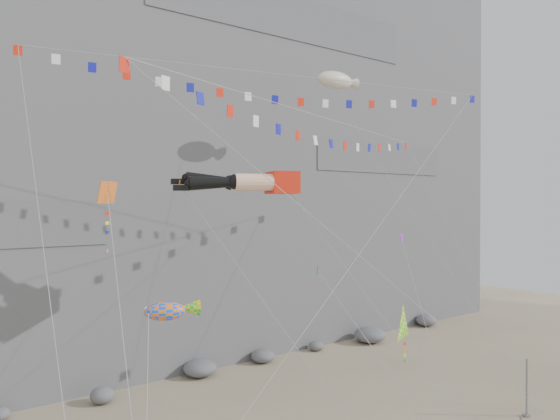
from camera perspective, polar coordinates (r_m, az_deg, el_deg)
name	(u,v)px	position (r m, az deg, el deg)	size (l,w,h in m)	color
cliff	(124,85)	(57.12, -16.02, 12.41)	(80.00, 28.00, 50.00)	slate
talus_boulders	(200,369)	(44.26, -8.36, -16.08)	(60.00, 3.00, 1.20)	slate
anchor_pole_right	(527,388)	(39.11, 24.38, -16.55)	(0.12, 0.12, 3.64)	gray
legs_kite	(249,183)	(33.75, -3.24, 2.89)	(7.89, 19.35, 21.66)	red
flag_banner_upper	(288,75)	(36.34, 0.83, 13.89)	(31.96, 14.36, 29.24)	red
flag_banner_lower	(324,118)	(33.12, 4.61, 9.58)	(29.32, 12.98, 23.40)	red
harlequin_kite	(108,194)	(22.47, -17.58, 1.63)	(1.81, 6.86, 15.04)	red
fish_windsock	(165,312)	(25.49, -11.93, -10.38)	(6.14, 8.61, 12.16)	orange
delta_kite	(405,328)	(30.15, 12.96, -11.88)	(2.36, 7.36, 9.51)	yellow
blimp_windsock	(335,81)	(43.57, 5.80, 13.30)	(7.70, 14.25, 27.07)	beige
small_kite_a	(183,189)	(32.95, -10.14, 2.18)	(4.10, 15.52, 21.03)	orange
small_kite_b	(402,240)	(39.02, 12.63, -3.08)	(7.43, 10.34, 16.08)	purple
small_kite_c	(320,274)	(29.82, 4.19, -6.65)	(1.91, 10.36, 13.80)	#169234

